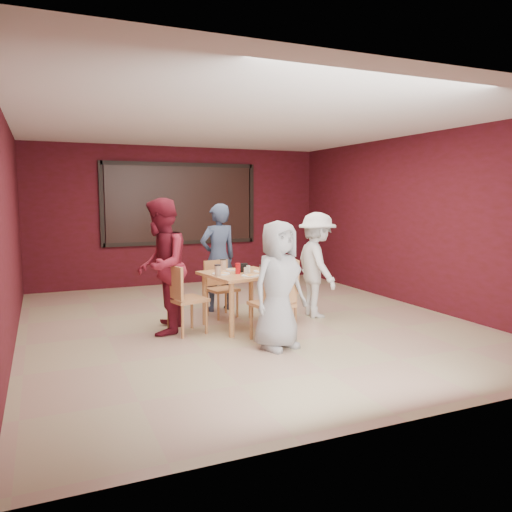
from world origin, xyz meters
name	(u,v)px	position (x,y,z in m)	size (l,w,h in m)	color
floor	(245,322)	(0.00, 0.00, 0.00)	(7.00, 7.00, 0.00)	tan
window_blinds	(181,204)	(0.00, 3.45, 1.65)	(3.00, 0.02, 1.50)	black
dining_table	(242,279)	(-0.13, -0.23, 0.67)	(1.10, 1.10, 0.91)	tan
chair_front	(275,300)	(-0.04, -1.10, 0.54)	(0.51, 0.51, 0.95)	#B97148
chair_back	(220,285)	(-0.21, 0.49, 0.48)	(0.48, 0.48, 0.84)	#B97148
chair_left	(182,295)	(-1.00, -0.28, 0.52)	(0.55, 0.55, 0.92)	#B97148
chair_right	(286,286)	(0.59, -0.16, 0.51)	(0.52, 0.52, 0.90)	#B97148
diner_front	(278,285)	(-0.10, -1.32, 0.76)	(0.74, 0.48, 1.52)	#9D9D9D
diner_back	(218,257)	(-0.10, 0.86, 0.85)	(0.62, 0.40, 1.69)	#323F5A
diner_left	(161,266)	(-1.22, -0.10, 0.89)	(0.87, 0.68, 1.78)	maroon
diner_right	(317,265)	(1.12, -0.11, 0.78)	(1.01, 0.58, 1.57)	silver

